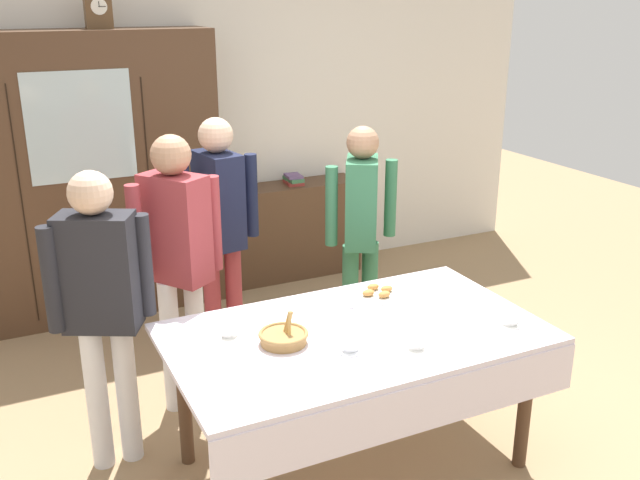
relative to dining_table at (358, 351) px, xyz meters
name	(u,v)px	position (x,y,z in m)	size (l,w,h in m)	color
ground_plane	(336,442)	(0.00, 0.24, -0.68)	(12.00, 12.00, 0.00)	#997A56
back_wall	(188,124)	(0.00, 2.89, 0.67)	(6.40, 0.10, 2.70)	silver
dining_table	(358,351)	(0.00, 0.00, 0.00)	(1.84, 1.07, 0.77)	#4C3321
wall_cabinet	(82,179)	(-0.90, 2.59, 0.38)	(1.99, 0.46, 2.12)	#4C3321
mantel_clock	(98,11)	(-0.67, 2.59, 1.56)	(0.18, 0.11, 0.24)	brown
bookshelf_low	(294,230)	(0.81, 2.64, -0.27)	(1.14, 0.35, 0.82)	#4C3321
book_stack	(293,179)	(0.81, 2.64, 0.18)	(0.15, 0.21, 0.08)	#99332D
tea_cup_far_right	(350,346)	(-0.12, -0.14, 0.12)	(0.13, 0.13, 0.06)	white
tea_cup_near_left	(230,332)	(-0.58, 0.24, 0.12)	(0.13, 0.13, 0.06)	white
tea_cup_mid_right	(416,344)	(0.16, -0.26, 0.12)	(0.13, 0.13, 0.06)	white
tea_cup_back_edge	(510,320)	(0.73, -0.24, 0.12)	(0.13, 0.13, 0.06)	white
bread_basket	(284,337)	(-0.37, 0.07, 0.13)	(0.24, 0.24, 0.16)	#9E7542
pastry_plate	(378,293)	(0.32, 0.36, 0.11)	(0.28, 0.28, 0.05)	white
spoon_far_left	(348,308)	(0.09, 0.28, 0.10)	(0.12, 0.02, 0.01)	silver
spoon_back_edge	(439,282)	(0.73, 0.37, 0.10)	(0.12, 0.02, 0.01)	silver
spoon_near_left	(361,323)	(0.06, 0.09, 0.10)	(0.12, 0.02, 0.01)	silver
person_near_right_end	(361,219)	(0.65, 1.16, 0.27)	(0.52, 0.41, 1.56)	#33704C
person_beside_shelf	(177,249)	(-0.63, 0.97, 0.32)	(0.52, 0.41, 1.64)	silver
person_by_cabinet	(220,217)	(-0.22, 1.45, 0.32)	(0.52, 0.39, 1.63)	#933338
person_behind_table_left	(101,295)	(-1.11, 0.60, 0.28)	(0.52, 0.34, 1.58)	silver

